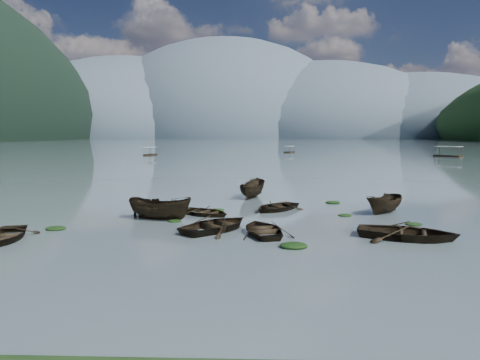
{
  "coord_description": "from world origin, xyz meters",
  "views": [
    {
      "loc": [
        1.1,
        -20.46,
        5.38
      ],
      "look_at": [
        0.0,
        12.0,
        2.0
      ],
      "focal_mm": 32.0,
      "sensor_mm": 36.0,
      "label": 1
    }
  ],
  "objects_px": {
    "pontoon_centre": "(289,152)",
    "pontoon_left": "(150,155)",
    "rowboat_3": "(263,233)",
    "rowboat_0": "(2,240)"
  },
  "relations": [
    {
      "from": "pontoon_centre",
      "to": "rowboat_0",
      "type": "bearing_deg",
      "value": -76.39
    },
    {
      "from": "rowboat_3",
      "to": "pontoon_left",
      "type": "xyz_separation_m",
      "value": [
        -29.12,
        93.24,
        0.0
      ]
    },
    {
      "from": "rowboat_3",
      "to": "pontoon_centre",
      "type": "bearing_deg",
      "value": -107.68
    },
    {
      "from": "rowboat_0",
      "to": "rowboat_3",
      "type": "distance_m",
      "value": 13.64
    },
    {
      "from": "rowboat_0",
      "to": "pontoon_left",
      "type": "height_order",
      "value": "pontoon_left"
    },
    {
      "from": "rowboat_0",
      "to": "pontoon_left",
      "type": "relative_size",
      "value": 0.76
    },
    {
      "from": "rowboat_0",
      "to": "pontoon_centre",
      "type": "height_order",
      "value": "pontoon_centre"
    },
    {
      "from": "rowboat_3",
      "to": "pontoon_centre",
      "type": "xyz_separation_m",
      "value": [
        10.72,
        114.41,
        0.0
      ]
    },
    {
      "from": "rowboat_0",
      "to": "rowboat_3",
      "type": "relative_size",
      "value": 1.05
    },
    {
      "from": "pontoon_centre",
      "to": "pontoon_left",
      "type": "bearing_deg",
      "value": -126.66
    }
  ]
}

